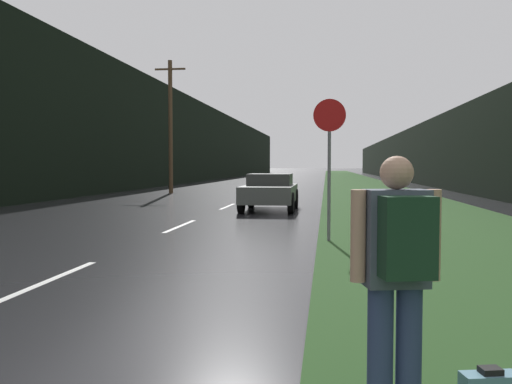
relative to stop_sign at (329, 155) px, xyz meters
The scene contains 10 objects.
grass_verge 29.38m from the stop_sign, 84.60° to the left, with size 6.00×240.00×0.02m, color #26471E.
lane_stripe_b 6.29m from the stop_sign, 131.03° to the right, with size 0.12×3.00×0.01m, color silver.
lane_stripe_c 5.01m from the stop_sign, 147.99° to the left, with size 0.12×3.00×0.01m, color silver.
lane_stripe_d 10.42m from the stop_sign, 112.63° to the left, with size 0.12×3.00×0.01m, color silver.
treeline_far_side 41.56m from the stop_sign, 109.20° to the left, with size 2.00×140.00×8.06m, color black.
treeline_near_side 40.17m from the stop_sign, 77.40° to the left, with size 2.00×140.00×5.19m, color black.
utility_pole_far 21.17m from the stop_sign, 115.48° to the left, with size 1.80×0.24×7.69m.
stop_sign is the anchor object (origin of this frame).
hitchhiker_with_backpack 8.21m from the stop_sign, 87.23° to the right, with size 0.58×0.47×1.69m.
car_passing_near 8.23m from the stop_sign, 104.88° to the left, with size 1.91×4.02×1.32m.
Camera 1 is at (3.89, -0.82, 1.63)m, focal length 38.00 mm.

